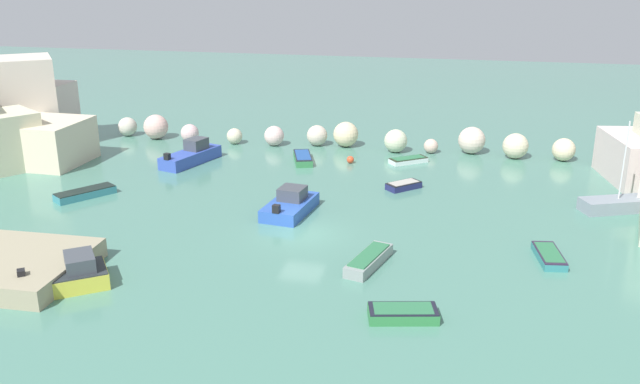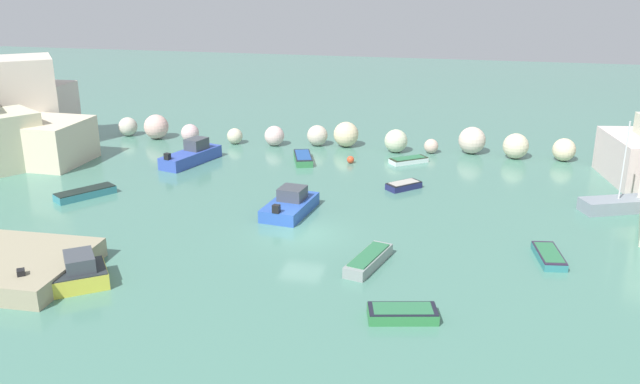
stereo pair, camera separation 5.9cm
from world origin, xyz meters
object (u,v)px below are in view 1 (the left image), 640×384
at_px(moored_boat_2, 290,205).
at_px(moored_boat_8, 408,160).
at_px(moored_boat_0, 67,276).
at_px(moored_boat_10, 403,313).
at_px(moored_boat_9, 369,260).
at_px(moored_boat_7, 404,185).
at_px(moored_boat_6, 549,256).
at_px(stone_dock, 8,266).
at_px(channel_buoy, 350,160).
at_px(moored_boat_3, 191,155).
at_px(moored_boat_1, 85,193).
at_px(moored_boat_4, 618,204).
at_px(moored_boat_5, 303,158).

distance_m(moored_boat_2, moored_boat_8, 14.58).
xyz_separation_m(moored_boat_0, moored_boat_8, (14.32, 25.73, -0.37)).
bearing_deg(moored_boat_0, moored_boat_10, -35.14).
bearing_deg(moored_boat_9, moored_boat_7, -167.19).
bearing_deg(moored_boat_6, moored_boat_2, 67.06).
bearing_deg(moored_boat_10, moored_boat_8, -98.04).
bearing_deg(stone_dock, channel_buoy, 60.71).
bearing_deg(moored_boat_7, moored_boat_6, 85.82).
distance_m(moored_boat_2, moored_boat_3, 14.22).
bearing_deg(moored_boat_6, channel_buoy, 32.17).
distance_m(moored_boat_2, moored_boat_6, 16.04).
xyz_separation_m(moored_boat_1, moored_boat_3, (3.80, 9.51, 0.36)).
relative_size(channel_buoy, moored_boat_8, 0.19).
distance_m(channel_buoy, moored_boat_4, 20.10).
bearing_deg(moored_boat_3, moored_boat_2, -114.15).
height_order(channel_buoy, moored_boat_10, channel_buoy).
xyz_separation_m(moored_boat_3, moored_boat_7, (17.32, -2.92, -0.37)).
distance_m(stone_dock, moored_boat_1, 12.22).
bearing_deg(moored_boat_6, moored_boat_4, -38.02).
relative_size(moored_boat_1, moored_boat_9, 0.95).
distance_m(channel_buoy, moored_boat_5, 3.85).
bearing_deg(moored_boat_4, moored_boat_8, 127.48).
height_order(moored_boat_4, moored_boat_6, moored_boat_4).
xyz_separation_m(stone_dock, moored_boat_5, (9.67, 23.67, -0.21)).
height_order(moored_boat_1, moored_boat_6, moored_boat_1).
xyz_separation_m(moored_boat_4, moored_boat_7, (-13.97, 1.50, -0.18)).
xyz_separation_m(channel_buoy, moored_boat_7, (4.85, -5.57, -0.03)).
relative_size(stone_dock, moored_boat_7, 2.95).
relative_size(moored_boat_0, moored_boat_4, 0.79).
relative_size(moored_boat_1, moored_boat_10, 1.20).
bearing_deg(moored_boat_10, moored_boat_4, -138.27).
relative_size(moored_boat_2, moored_boat_5, 1.27).
bearing_deg(moored_boat_3, moored_boat_9, -116.91).
distance_m(stone_dock, moored_boat_9, 18.61).
bearing_deg(channel_buoy, moored_boat_2, -98.36).
bearing_deg(moored_boat_8, moored_boat_10, -122.61).
distance_m(moored_boat_4, moored_boat_6, 10.25).
xyz_separation_m(moored_boat_1, moored_boat_4, (35.09, 5.10, 0.17)).
relative_size(moored_boat_3, moored_boat_6, 1.80).
distance_m(moored_boat_3, moored_boat_8, 17.43).
distance_m(stone_dock, moored_boat_5, 25.57).
relative_size(channel_buoy, moored_boat_7, 0.23).
bearing_deg(moored_boat_2, moored_boat_5, 16.96).
height_order(moored_boat_3, moored_boat_9, moored_boat_3).
height_order(stone_dock, moored_boat_0, moored_boat_0).
relative_size(stone_dock, channel_buoy, 12.91).
height_order(moored_boat_8, moored_boat_9, moored_boat_9).
bearing_deg(moored_boat_3, moored_boat_4, -81.03).
height_order(moored_boat_0, moored_boat_2, moored_boat_0).
bearing_deg(moored_boat_0, moored_boat_9, -14.65).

